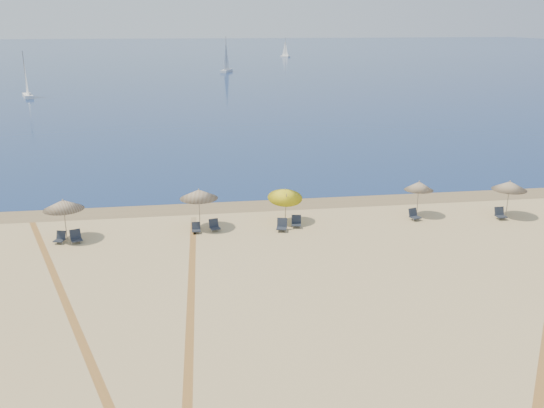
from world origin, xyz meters
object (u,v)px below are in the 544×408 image
(chair_3, at_px, (196,228))
(chair_1, at_px, (60,238))
(chair_2, at_px, (76,237))
(umbrella_2, at_px, (199,194))
(umbrella_4, at_px, (419,186))
(umbrella_5, at_px, (510,186))
(chair_6, at_px, (296,222))
(umbrella_1, at_px, (63,205))
(sailboat_0, at_px, (226,61))
(sailboat_1, at_px, (26,84))
(chair_4, at_px, (214,226))
(sailboat_2, at_px, (285,51))
(chair_7, at_px, (414,215))
(chair_5, at_px, (282,225))
(chair_8, at_px, (500,214))
(umbrella_3, at_px, (285,194))

(chair_3, bearing_deg, chair_1, -176.63)
(chair_2, bearing_deg, umbrella_2, -7.85)
(umbrella_4, distance_m, chair_2, 21.33)
(umbrella_5, height_order, chair_6, umbrella_5)
(umbrella_1, height_order, umbrella_4, umbrella_1)
(sailboat_0, xyz_separation_m, sailboat_1, (-36.28, -44.81, -0.31))
(umbrella_4, relative_size, chair_4, 2.99)
(sailboat_2, bearing_deg, chair_1, -129.82)
(chair_7, bearing_deg, chair_2, 166.02)
(chair_6, relative_size, sailboat_1, 0.11)
(chair_4, bearing_deg, umbrella_2, 131.41)
(chair_2, bearing_deg, chair_7, -16.55)
(umbrella_1, bearing_deg, sailboat_2, 76.06)
(chair_2, relative_size, chair_3, 1.41)
(chair_5, xyz_separation_m, chair_8, (14.21, 0.08, -0.00))
(umbrella_5, distance_m, sailboat_0, 113.98)
(chair_6, bearing_deg, sailboat_0, 98.98)
(chair_3, distance_m, sailboat_0, 114.16)
(umbrella_2, xyz_separation_m, umbrella_5, (19.77, -0.73, -0.10))
(umbrella_1, xyz_separation_m, chair_8, (26.83, -0.36, -1.77))
(umbrella_5, height_order, sailboat_2, sailboat_2)
(umbrella_2, height_order, chair_1, umbrella_2)
(umbrella_3, bearing_deg, umbrella_4, 0.63)
(umbrella_1, relative_size, chair_8, 3.31)
(chair_5, xyz_separation_m, sailboat_0, (5.28, 114.08, 2.25))
(umbrella_2, distance_m, sailboat_2, 175.88)
(chair_5, height_order, sailboat_2, sailboat_2)
(umbrella_4, xyz_separation_m, chair_3, (-14.34, -1.10, -1.72))
(chair_6, height_order, sailboat_1, sailboat_1)
(umbrella_2, distance_m, chair_8, 19.23)
(chair_4, xyz_separation_m, sailboat_1, (-26.96, 68.64, 1.97))
(chair_5, bearing_deg, chair_1, -164.56)
(umbrella_4, relative_size, chair_8, 3.17)
(chair_1, bearing_deg, chair_7, 19.69)
(sailboat_1, bearing_deg, chair_2, -93.44)
(chair_3, relative_size, chair_5, 0.72)
(chair_7, bearing_deg, umbrella_2, 161.40)
(chair_3, distance_m, chair_5, 5.16)
(umbrella_4, height_order, chair_7, umbrella_4)
(umbrella_2, xyz_separation_m, chair_7, (13.58, -0.50, -1.84))
(umbrella_1, relative_size, chair_7, 2.95)
(umbrella_2, relative_size, chair_1, 3.23)
(umbrella_2, bearing_deg, chair_6, -6.85)
(chair_1, relative_size, chair_4, 0.99)
(chair_1, bearing_deg, chair_3, 21.27)
(chair_8, height_order, sailboat_1, sailboat_1)
(chair_6, distance_m, sailboat_1, 75.85)
(chair_7, bearing_deg, sailboat_2, 66.38)
(chair_8, bearing_deg, umbrella_2, 177.47)
(umbrella_3, relative_size, umbrella_4, 1.03)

